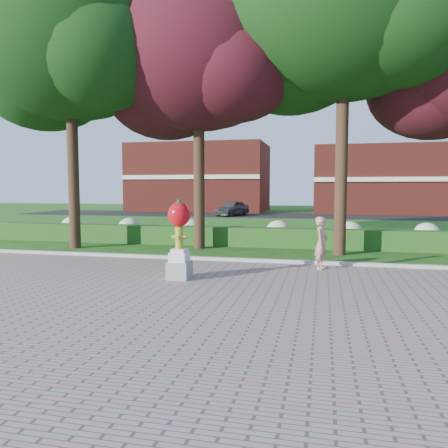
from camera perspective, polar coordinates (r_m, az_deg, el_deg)
name	(u,v)px	position (r m, az deg, el deg)	size (l,w,h in m)	color
ground	(209,281)	(11.59, -1.93, -7.48)	(100.00, 100.00, 0.00)	#204A12
walkway	(151,328)	(7.91, -9.55, -13.24)	(40.00, 14.00, 0.04)	gray
curb	(232,260)	(14.44, 1.12, -4.73)	(40.00, 0.18, 0.15)	#ADADA5
lawn_hedge	(252,237)	(18.30, 3.67, -1.70)	(24.00, 0.70, 0.80)	#144716
hydrangea_row	(269,231)	(19.18, 5.84, -0.96)	(20.10, 1.10, 0.99)	#BEC596
street	(290,215)	(39.13, 8.59, 1.13)	(50.00, 8.00, 0.02)	black
building_left	(200,178)	(46.77, -3.17, 6.03)	(14.00, 8.00, 7.00)	maroon
building_right	(378,180)	(45.24, 19.43, 5.44)	(12.00, 8.00, 6.40)	maroon
tree_far_left	(69,49)	(19.69, -19.63, 20.74)	(9.00, 7.68, 11.66)	black
tree_mid_left	(197,65)	(18.40, -3.59, 20.02)	(8.25, 7.04, 10.69)	black
tree_mid_right	(341,13)	(17.66, 15.04, 25.06)	(9.75, 8.32, 12.64)	black
hydrant_sculpture	(179,237)	(11.58, -5.88, -1.73)	(0.61, 0.58, 2.10)	gray
woman	(321,243)	(13.25, 12.60, -2.43)	(0.57, 0.37, 1.56)	tan
parked_car	(232,208)	(37.97, 1.08, 2.09)	(1.57, 3.91, 1.33)	#3A3D41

